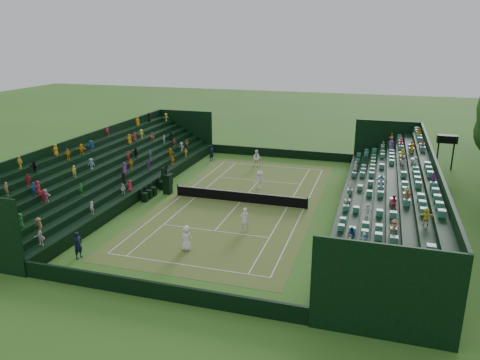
# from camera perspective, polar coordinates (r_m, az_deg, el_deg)

# --- Properties ---
(ground) EXTENTS (160.00, 160.00, 0.00)m
(ground) POSITION_cam_1_polar(r_m,az_deg,el_deg) (40.05, 0.00, -2.73)
(ground) COLOR #386821
(ground) RESTS_ON ground
(court_surface) EXTENTS (12.97, 26.77, 0.01)m
(court_surface) POSITION_cam_1_polar(r_m,az_deg,el_deg) (40.05, 0.00, -2.72)
(court_surface) COLOR #427E2A
(court_surface) RESTS_ON ground
(perimeter_wall_north) EXTENTS (17.17, 0.20, 1.00)m
(perimeter_wall_north) POSITION_cam_1_polar(r_m,az_deg,el_deg) (54.64, 4.85, 3.28)
(perimeter_wall_north) COLOR black
(perimeter_wall_north) RESTS_ON ground
(perimeter_wall_south) EXTENTS (17.17, 0.20, 1.00)m
(perimeter_wall_south) POSITION_cam_1_polar(r_m,az_deg,el_deg) (26.45, -10.30, -13.09)
(perimeter_wall_south) COLOR black
(perimeter_wall_south) RESTS_ON ground
(perimeter_wall_east) EXTENTS (0.20, 31.77, 1.00)m
(perimeter_wall_east) POSITION_cam_1_polar(r_m,az_deg,el_deg) (38.44, 12.22, -3.24)
(perimeter_wall_east) COLOR black
(perimeter_wall_east) RESTS_ON ground
(perimeter_wall_west) EXTENTS (0.20, 31.77, 1.00)m
(perimeter_wall_west) POSITION_cam_1_polar(r_m,az_deg,el_deg) (42.98, -10.89, -0.92)
(perimeter_wall_west) COLOR black
(perimeter_wall_west) RESTS_ON ground
(north_grandstand) EXTENTS (6.60, 32.00, 4.90)m
(north_grandstand) POSITION_cam_1_polar(r_m,az_deg,el_deg) (38.05, 18.59, -2.31)
(north_grandstand) COLOR black
(north_grandstand) RESTS_ON ground
(south_grandstand) EXTENTS (6.60, 32.00, 4.90)m
(south_grandstand) POSITION_cam_1_polar(r_m,az_deg,el_deg) (44.72, -15.72, 0.86)
(south_grandstand) COLOR black
(south_grandstand) RESTS_ON ground
(tennis_net) EXTENTS (11.67, 0.10, 1.06)m
(tennis_net) POSITION_cam_1_polar(r_m,az_deg,el_deg) (39.87, 0.00, -2.02)
(tennis_net) COLOR black
(tennis_net) RESTS_ON ground
(scoreboard_tower) EXTENTS (2.00, 1.00, 3.70)m
(scoreboard_tower) POSITION_cam_1_polar(r_m,az_deg,el_deg) (53.50, 23.92, 4.44)
(scoreboard_tower) COLOR black
(scoreboard_tower) RESTS_ON ground
(umpire_chair) EXTENTS (0.85, 0.85, 2.68)m
(umpire_chair) POSITION_cam_1_polar(r_m,az_deg,el_deg) (42.38, -8.86, -0.16)
(umpire_chair) COLOR black
(umpire_chair) RESTS_ON ground
(courtside_chairs) EXTENTS (0.52, 5.49, 1.12)m
(courtside_chairs) POSITION_cam_1_polar(r_m,az_deg,el_deg) (43.02, -10.01, -0.96)
(courtside_chairs) COLOR black
(courtside_chairs) RESTS_ON ground
(player_near_west) EXTENTS (0.94, 0.70, 1.74)m
(player_near_west) POSITION_cam_1_polar(r_m,az_deg,el_deg) (31.37, -6.56, -7.05)
(player_near_west) COLOR white
(player_near_west) RESTS_ON ground
(player_near_east) EXTENTS (0.78, 0.64, 1.84)m
(player_near_east) POSITION_cam_1_polar(r_m,az_deg,el_deg) (34.00, 0.59, -4.84)
(player_near_east) COLOR white
(player_near_east) RESTS_ON ground
(player_far_west) EXTENTS (0.96, 0.78, 1.88)m
(player_far_west) POSITION_cam_1_polar(r_m,az_deg,el_deg) (50.39, 2.07, 2.63)
(player_far_west) COLOR white
(player_far_west) RESTS_ON ground
(player_far_east) EXTENTS (1.26, 1.20, 1.71)m
(player_far_east) POSITION_cam_1_polar(r_m,az_deg,el_deg) (43.30, 2.43, 0.02)
(player_far_east) COLOR white
(player_far_east) RESTS_ON ground
(line_judge_north) EXTENTS (0.65, 0.77, 1.79)m
(line_judge_north) POSITION_cam_1_polar(r_m,az_deg,el_deg) (53.12, -3.49, 3.34)
(line_judge_north) COLOR black
(line_judge_north) RESTS_ON ground
(line_judge_south) EXTENTS (0.56, 0.74, 1.80)m
(line_judge_south) POSITION_cam_1_polar(r_m,az_deg,el_deg) (31.84, -19.13, -7.51)
(line_judge_south) COLOR black
(line_judge_south) RESTS_ON ground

